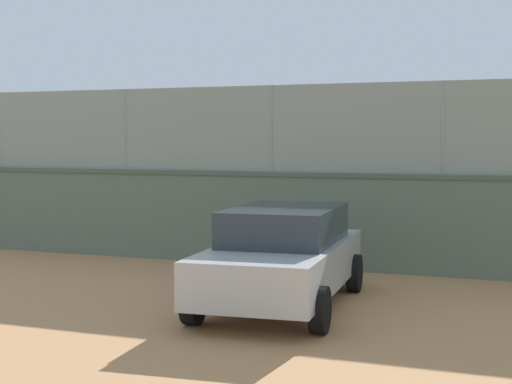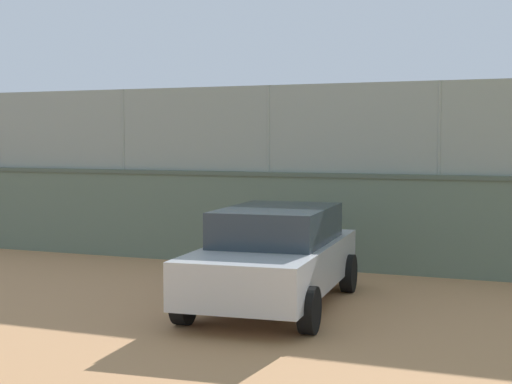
{
  "view_description": "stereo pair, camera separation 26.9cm",
  "coord_description": "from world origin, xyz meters",
  "px_view_note": "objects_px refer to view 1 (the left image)",
  "views": [
    {
      "loc": [
        -10.84,
        25.17,
        2.5
      ],
      "look_at": [
        -3.18,
        6.93,
        1.15
      ],
      "focal_mm": 53.95,
      "sensor_mm": 36.0,
      "label": 1
    },
    {
      "loc": [
        -11.08,
        25.07,
        2.5
      ],
      "look_at": [
        -3.18,
        6.93,
        1.15
      ],
      "focal_mm": 53.95,
      "sensor_mm": 36.0,
      "label": 2
    }
  ],
  "objects_px": {
    "spare_ball_by_wall": "(59,243)",
    "parked_car_silver": "(283,255)",
    "sports_ball": "(292,188)",
    "player_near_wall_returning": "(405,183)",
    "player_at_service_line": "(268,197)",
    "player_foreground_swinging": "(301,204)"
  },
  "relations": [
    {
      "from": "spare_ball_by_wall",
      "to": "parked_car_silver",
      "type": "xyz_separation_m",
      "value": [
        -7.15,
        4.02,
        0.71
      ]
    },
    {
      "from": "sports_ball",
      "to": "parked_car_silver",
      "type": "xyz_separation_m",
      "value": [
        -2.61,
        7.51,
        -0.51
      ]
    },
    {
      "from": "player_near_wall_returning",
      "to": "sports_ball",
      "type": "bearing_deg",
      "value": 82.35
    },
    {
      "from": "player_at_service_line",
      "to": "parked_car_silver",
      "type": "relative_size",
      "value": 0.38
    },
    {
      "from": "player_at_service_line",
      "to": "player_foreground_swinging",
      "type": "distance_m",
      "value": 2.68
    },
    {
      "from": "player_at_service_line",
      "to": "sports_ball",
      "type": "distance_m",
      "value": 1.35
    },
    {
      "from": "spare_ball_by_wall",
      "to": "parked_car_silver",
      "type": "bearing_deg",
      "value": 150.64
    },
    {
      "from": "player_foreground_swinging",
      "to": "player_near_wall_returning",
      "type": "height_order",
      "value": "player_foreground_swinging"
    },
    {
      "from": "player_foreground_swinging",
      "to": "parked_car_silver",
      "type": "height_order",
      "value": "player_foreground_swinging"
    },
    {
      "from": "player_at_service_line",
      "to": "spare_ball_by_wall",
      "type": "distance_m",
      "value": 5.7
    },
    {
      "from": "player_at_service_line",
      "to": "player_near_wall_returning",
      "type": "height_order",
      "value": "player_near_wall_returning"
    },
    {
      "from": "player_at_service_line",
      "to": "spare_ball_by_wall",
      "type": "xyz_separation_m",
      "value": [
        3.56,
        4.36,
        -0.91
      ]
    },
    {
      "from": "player_near_wall_returning",
      "to": "parked_car_silver",
      "type": "relative_size",
      "value": 0.38
    },
    {
      "from": "player_foreground_swinging",
      "to": "player_at_service_line",
      "type": "bearing_deg",
      "value": -51.6
    },
    {
      "from": "parked_car_silver",
      "to": "player_at_service_line",
      "type": "bearing_deg",
      "value": -66.79
    },
    {
      "from": "player_foreground_swinging",
      "to": "spare_ball_by_wall",
      "type": "distance_m",
      "value": 5.77
    },
    {
      "from": "player_foreground_swinging",
      "to": "parked_car_silver",
      "type": "bearing_deg",
      "value": 107.07
    },
    {
      "from": "player_near_wall_returning",
      "to": "spare_ball_by_wall",
      "type": "relative_size",
      "value": 12.72
    },
    {
      "from": "sports_ball",
      "to": "parked_car_silver",
      "type": "height_order",
      "value": "parked_car_silver"
    },
    {
      "from": "player_at_service_line",
      "to": "spare_ball_by_wall",
      "type": "height_order",
      "value": "player_at_service_line"
    },
    {
      "from": "player_near_wall_returning",
      "to": "spare_ball_by_wall",
      "type": "height_order",
      "value": "player_near_wall_returning"
    },
    {
      "from": "player_near_wall_returning",
      "to": "player_at_service_line",
      "type": "bearing_deg",
      "value": 74.35
    }
  ]
}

